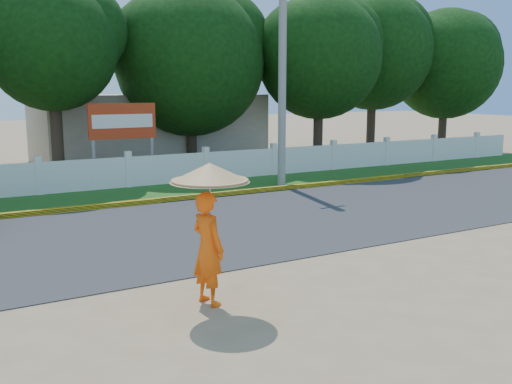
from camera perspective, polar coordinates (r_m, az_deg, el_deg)
ground at (r=10.81m, az=5.27°, el=-8.46°), size 120.00×120.00×0.00m
road at (r=14.58m, az=-4.84°, el=-3.46°), size 60.00×7.00×0.02m
grass_verge at (r=19.38m, az=-11.32°, el=-0.17°), size 60.00×3.50×0.03m
curb at (r=17.79m, az=-9.61°, el=-0.83°), size 40.00×0.18×0.16m
fence at (r=20.66m, az=-12.63°, el=1.93°), size 40.00×0.10×1.10m
building_near at (r=27.91m, az=-10.89°, el=6.27°), size 10.00×6.00×3.20m
utility_pole at (r=20.39m, az=2.64°, el=10.94°), size 0.28×0.28×7.40m
monk_with_parasol at (r=9.13m, az=-4.74°, el=-2.11°), size 1.28×1.28×2.32m
billboard at (r=21.60m, az=-13.20°, el=6.50°), size 2.50×0.13×2.95m
tree_row at (r=24.36m, az=-8.07°, el=13.56°), size 37.58×7.80×8.80m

